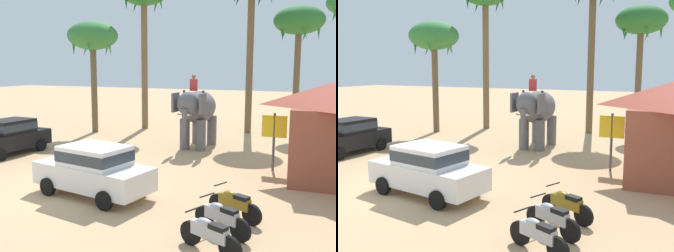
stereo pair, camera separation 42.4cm
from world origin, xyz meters
TOP-DOWN VIEW (x-y plane):
  - ground_plane at (0.00, 0.00)m, footprint 120.00×120.00m
  - car_sedan_foreground at (0.92, 0.17)m, footprint 4.31×2.32m
  - car_parked_far_side at (-6.63, 3.69)m, footprint 1.98×4.15m
  - elephant_with_mahout at (1.19, 9.07)m, footprint 1.66×3.88m
  - motorcycle_nearest_camera at (5.77, -2.13)m, footprint 1.71×0.83m
  - motorcycle_second_in_row at (5.71, -1.02)m, footprint 1.70×0.86m
  - motorcycle_mid_row at (5.73, 0.10)m, footprint 1.70×0.85m
  - palm_tree_left_of_road at (-6.68, 10.92)m, footprint 3.20×3.20m
  - palm_tree_far_back at (5.20, 16.57)m, footprint 3.20×3.20m
  - signboard_yellow at (5.74, 5.99)m, footprint 1.00×0.10m

SIDE VIEW (x-z plane):
  - ground_plane at x=0.00m, z-range 0.00..0.00m
  - motorcycle_nearest_camera at x=5.77m, z-range -0.01..0.93m
  - motorcycle_second_in_row at x=5.71m, z-range -0.01..0.93m
  - motorcycle_mid_row at x=5.73m, z-range -0.01..0.93m
  - car_sedan_foreground at x=0.92m, z-range 0.08..1.78m
  - car_parked_far_side at x=-6.63m, z-range 0.08..1.78m
  - signboard_yellow at x=5.74m, z-range 0.49..2.89m
  - elephant_with_mahout at x=1.19m, z-range 0.05..3.93m
  - palm_tree_left_of_road at x=-6.68m, z-range 2.49..9.62m
  - palm_tree_far_back at x=5.20m, z-range 2.92..11.02m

